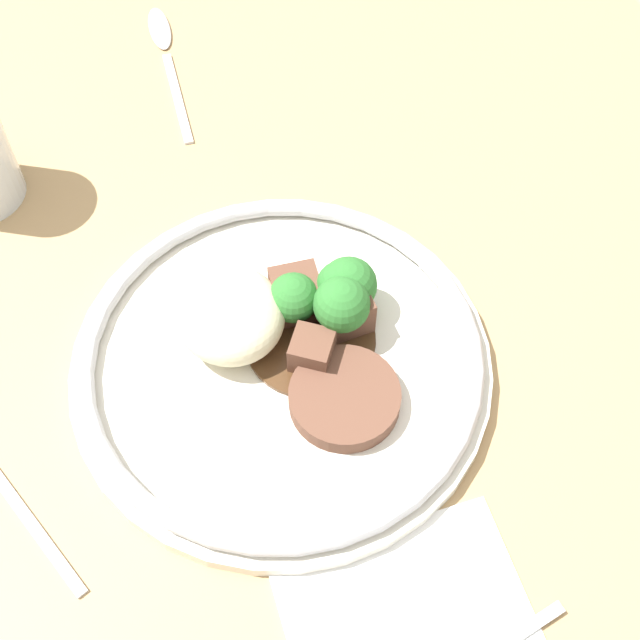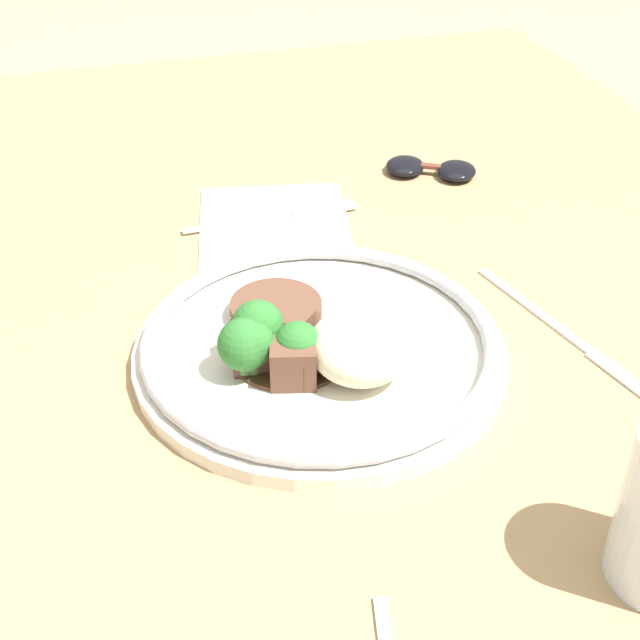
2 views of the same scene
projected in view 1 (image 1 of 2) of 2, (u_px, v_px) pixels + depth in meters
name	position (u px, v px, depth m)	size (l,w,h in m)	color
ground_plane	(270.00, 446.00, 0.60)	(8.00, 8.00, 0.00)	#998466
dining_table	(268.00, 434.00, 0.59)	(1.32, 0.95, 0.04)	tan
plate	(284.00, 350.00, 0.58)	(0.27, 0.27, 0.06)	silver
spoon	(164.00, 45.00, 0.76)	(0.17, 0.05, 0.01)	silver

